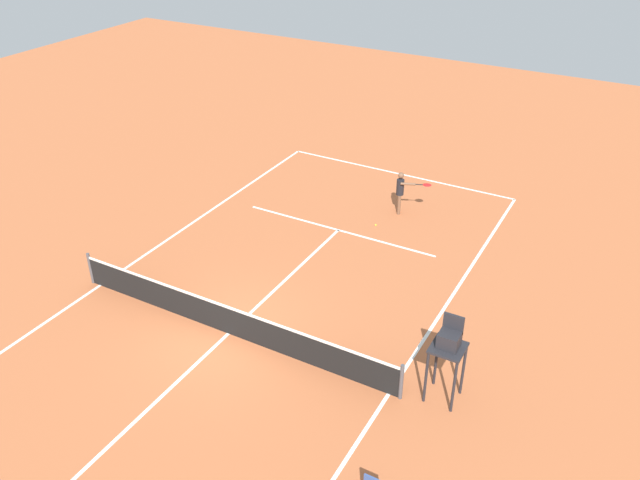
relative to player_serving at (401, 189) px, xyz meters
The scene contains 6 objects.
ground_plane 9.11m from the player_serving, 80.96° to the left, with size 60.00×60.00×0.00m, color #B76038.
court_lines 9.11m from the player_serving, 80.96° to the left, with size 9.94×24.38×0.01m.
tennis_net 9.07m from the player_serving, 80.96° to the left, with size 10.54×0.10×1.07m.
player_serving is the anchor object (origin of this frame).
tennis_ball 1.68m from the player_serving, 74.03° to the left, with size 0.07×0.07×0.07m, color #CCE033.
umpire_chair 9.63m from the player_serving, 119.23° to the left, with size 0.80×0.80×2.41m.
Camera 1 is at (-9.25, 11.37, 11.67)m, focal length 36.61 mm.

